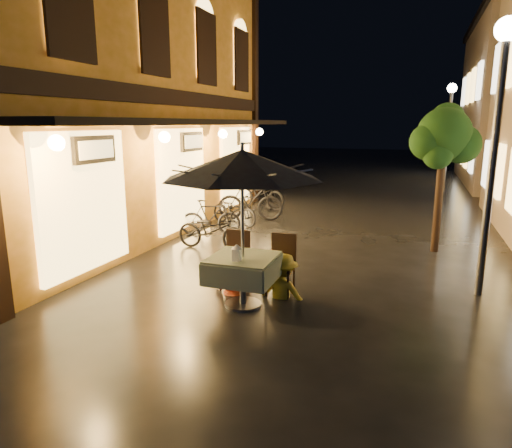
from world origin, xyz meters
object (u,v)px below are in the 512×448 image
at_px(patio_umbrella, 242,164).
at_px(person_orange, 233,248).
at_px(streetlamp_near, 499,110).
at_px(person_yellow, 283,255).
at_px(table_lantern, 237,252).
at_px(cafe_table, 243,269).
at_px(bicycle_0, 212,230).

distance_m(patio_umbrella, person_orange, 1.56).
bearing_deg(streetlamp_near, person_yellow, -159.17).
bearing_deg(streetlamp_near, table_lantern, -150.67).
height_order(patio_umbrella, table_lantern, patio_umbrella).
relative_size(person_orange, person_yellow, 1.07).
xyz_separation_m(streetlamp_near, patio_umbrella, (-3.45, -1.70, -0.77)).
height_order(cafe_table, bicycle_0, bicycle_0).
bearing_deg(streetlamp_near, person_orange, -163.08).
xyz_separation_m(cafe_table, patio_umbrella, (0.00, 0.00, 1.56)).
relative_size(person_orange, bicycle_0, 0.90).
distance_m(person_orange, bicycle_0, 2.63).
height_order(patio_umbrella, person_orange, patio_umbrella).
bearing_deg(patio_umbrella, table_lantern, -90.00).
distance_m(cafe_table, person_yellow, 0.74).
relative_size(streetlamp_near, person_yellow, 3.07).
bearing_deg(bicycle_0, table_lantern, -146.88).
distance_m(streetlamp_near, person_yellow, 3.90).
bearing_deg(streetlamp_near, bicycle_0, 168.72).
distance_m(cafe_table, table_lantern, 0.41).
bearing_deg(person_yellow, patio_umbrella, 53.78).
height_order(streetlamp_near, bicycle_0, streetlamp_near).
relative_size(cafe_table, table_lantern, 3.96).
height_order(person_orange, bicycle_0, person_orange).
xyz_separation_m(person_orange, person_yellow, (0.84, 0.03, -0.05)).
relative_size(table_lantern, person_orange, 0.17).
bearing_deg(streetlamp_near, patio_umbrella, -153.76).
relative_size(cafe_table, person_orange, 0.67).
xyz_separation_m(streetlamp_near, person_yellow, (-2.99, -1.14, -2.23)).
xyz_separation_m(streetlamp_near, table_lantern, (-3.45, -1.94, -2.00)).
xyz_separation_m(cafe_table, person_yellow, (0.46, 0.56, 0.10)).
distance_m(table_lantern, bicycle_0, 3.51).
bearing_deg(person_yellow, cafe_table, 53.78).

